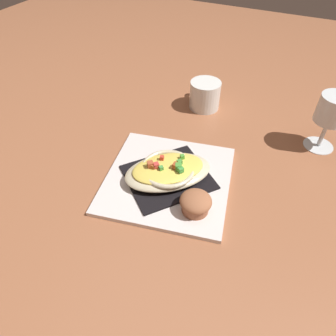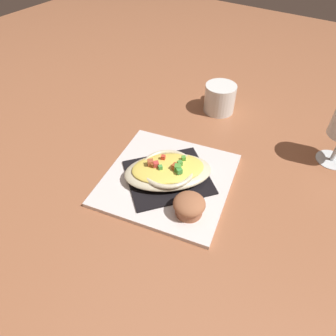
{
  "view_description": "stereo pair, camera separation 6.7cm",
  "coord_description": "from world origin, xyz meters",
  "px_view_note": "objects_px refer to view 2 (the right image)",
  "views": [
    {
      "loc": [
        0.21,
        -0.43,
        0.5
      ],
      "look_at": [
        0.0,
        0.0,
        0.04
      ],
      "focal_mm": 32.73,
      "sensor_mm": 36.0,
      "label": 1
    },
    {
      "loc": [
        0.27,
        -0.4,
        0.5
      ],
      "look_at": [
        0.0,
        0.0,
        0.04
      ],
      "focal_mm": 32.73,
      "sensor_mm": 36.0,
      "label": 2
    }
  ],
  "objects_px": {
    "square_plate": "(168,179)",
    "gratin_dish": "(168,170)",
    "muffin": "(189,206)",
    "coffee_mug": "(220,99)"
  },
  "relations": [
    {
      "from": "gratin_dish",
      "to": "square_plate",
      "type": "bearing_deg",
      "value": 137.97
    },
    {
      "from": "square_plate",
      "to": "gratin_dish",
      "type": "distance_m",
      "value": 0.03
    },
    {
      "from": "gratin_dish",
      "to": "coffee_mug",
      "type": "bearing_deg",
      "value": 96.59
    },
    {
      "from": "gratin_dish",
      "to": "coffee_mug",
      "type": "xyz_separation_m",
      "value": [
        -0.04,
        0.32,
        0.0
      ]
    },
    {
      "from": "square_plate",
      "to": "coffee_mug",
      "type": "relative_size",
      "value": 2.55
    },
    {
      "from": "gratin_dish",
      "to": "coffee_mug",
      "type": "distance_m",
      "value": 0.33
    },
    {
      "from": "gratin_dish",
      "to": "coffee_mug",
      "type": "relative_size",
      "value": 2.06
    },
    {
      "from": "square_plate",
      "to": "gratin_dish",
      "type": "xyz_separation_m",
      "value": [
        0.0,
        -0.0,
        0.03
      ]
    },
    {
      "from": "muffin",
      "to": "coffee_mug",
      "type": "bearing_deg",
      "value": 108.35
    },
    {
      "from": "muffin",
      "to": "coffee_mug",
      "type": "height_order",
      "value": "coffee_mug"
    }
  ]
}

